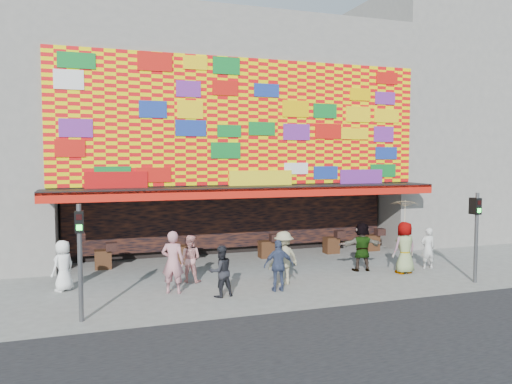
% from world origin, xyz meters
% --- Properties ---
extents(ground, '(90.00, 90.00, 0.00)m').
position_xyz_m(ground, '(0.00, 0.00, 0.00)').
color(ground, slate).
rests_on(ground, ground).
extents(road_strip, '(30.00, 8.00, 0.02)m').
position_xyz_m(road_strip, '(0.00, -6.50, 0.01)').
color(road_strip, black).
rests_on(road_strip, ground).
extents(shop_building, '(15.20, 9.40, 10.00)m').
position_xyz_m(shop_building, '(0.00, 8.18, 5.23)').
color(shop_building, gray).
rests_on(shop_building, ground).
extents(neighbor_right, '(11.00, 8.00, 12.00)m').
position_xyz_m(neighbor_right, '(13.00, 8.00, 6.00)').
color(neighbor_right, gray).
rests_on(neighbor_right, ground).
extents(signal_left, '(0.22, 0.20, 3.00)m').
position_xyz_m(signal_left, '(-6.20, -1.50, 1.86)').
color(signal_left, '#59595B').
rests_on(signal_left, ground).
extents(signal_right, '(0.22, 0.20, 3.00)m').
position_xyz_m(signal_right, '(6.20, -1.50, 1.86)').
color(signal_right, '#59595B').
rests_on(signal_right, ground).
extents(ped_a, '(0.91, 0.91, 1.59)m').
position_xyz_m(ped_a, '(-6.76, 1.75, 0.80)').
color(ped_a, white).
rests_on(ped_a, ground).
extents(ped_b, '(0.83, 0.70, 1.93)m').
position_xyz_m(ped_b, '(-3.56, 0.40, 0.96)').
color(ped_b, '#C07C84').
rests_on(ped_b, ground).
extents(ped_c, '(0.86, 0.74, 1.54)m').
position_xyz_m(ped_c, '(-2.27, -0.44, 0.77)').
color(ped_c, black).
rests_on(ped_c, ground).
extents(ped_d, '(1.27, 0.93, 1.75)m').
position_xyz_m(ped_d, '(0.04, 0.29, 0.88)').
color(ped_d, tan).
rests_on(ped_d, ground).
extents(ped_e, '(0.99, 0.52, 1.61)m').
position_xyz_m(ped_e, '(-0.40, -0.42, 0.81)').
color(ped_e, '#384363').
rests_on(ped_e, ground).
extents(ped_f, '(1.73, 0.81, 1.79)m').
position_xyz_m(ped_f, '(3.51, 1.23, 0.90)').
color(ped_f, gray).
rests_on(ped_f, ground).
extents(ped_g, '(0.96, 0.67, 1.87)m').
position_xyz_m(ped_g, '(4.74, 0.36, 0.93)').
color(ped_g, gray).
rests_on(ped_g, ground).
extents(ped_h, '(0.60, 0.44, 1.53)m').
position_xyz_m(ped_h, '(6.06, 0.78, 0.77)').
color(ped_h, silver).
rests_on(ped_h, ground).
extents(ped_i, '(0.96, 0.90, 1.58)m').
position_xyz_m(ped_i, '(-2.80, 1.61, 0.79)').
color(ped_i, pink).
rests_on(ped_i, ground).
extents(parasol, '(1.19, 1.21, 1.91)m').
position_xyz_m(parasol, '(4.74, 0.36, 2.18)').
color(parasol, '#FFDAA0').
rests_on(parasol, ground).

